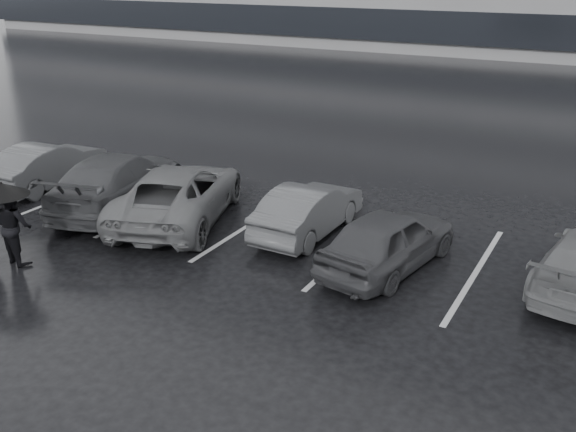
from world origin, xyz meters
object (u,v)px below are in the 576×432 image
at_px(car_west_a, 308,209).
at_px(car_west_b, 179,193).
at_px(car_main, 388,239).
at_px(pedestrian_right, 14,226).
at_px(car_west_c, 118,180).
at_px(car_west_d, 47,165).

distance_m(car_west_a, car_west_b, 3.36).
bearing_deg(car_main, pedestrian_right, 36.28).
height_order(car_west_b, pedestrian_right, pedestrian_right).
xyz_separation_m(car_main, car_west_c, (-7.62, 0.12, 0.07)).
distance_m(car_west_c, pedestrian_right, 3.71).
bearing_deg(car_west_b, car_west_a, 174.60).
xyz_separation_m(car_west_a, car_west_c, (-5.27, -0.78, 0.12)).
xyz_separation_m(car_west_a, pedestrian_right, (-4.81, -4.47, 0.24)).
bearing_deg(pedestrian_right, car_west_b, -101.15).
height_order(car_west_a, car_west_c, car_west_c).
xyz_separation_m(car_main, car_west_a, (-2.35, 0.90, -0.05)).
bearing_deg(car_west_b, car_main, 159.93).
distance_m(car_west_a, pedestrian_right, 6.57).
bearing_deg(car_west_a, car_west_d, 3.98).
height_order(car_west_b, car_west_d, car_west_b).
relative_size(car_main, car_west_c, 0.77).
height_order(car_main, pedestrian_right, pedestrian_right).
bearing_deg(car_main, car_west_c, 8.91).
bearing_deg(car_west_b, car_west_c, -18.80).
distance_m(car_main, car_west_a, 2.51).
xyz_separation_m(car_west_a, car_west_b, (-3.27, -0.78, 0.09)).
bearing_deg(car_west_c, car_main, 164.27).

